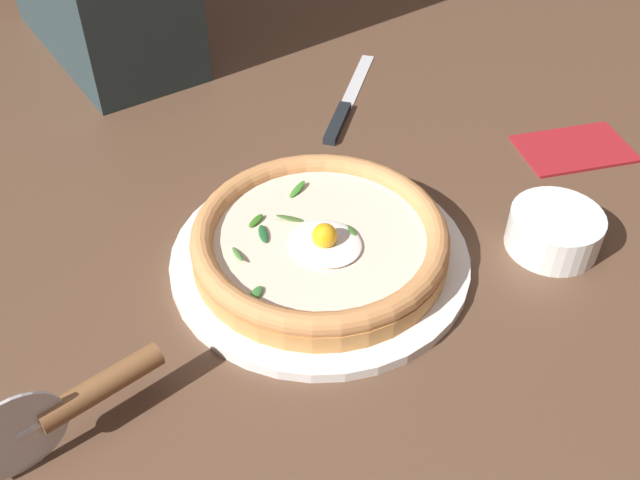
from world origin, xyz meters
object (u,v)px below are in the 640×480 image
(pizza_cutter, at_px, (76,401))
(table_knife, at_px, (344,109))
(pizza, at_px, (320,240))
(side_bowl, at_px, (554,231))
(folded_napkin, at_px, (575,147))

(pizza_cutter, distance_m, table_knife, 0.56)
(pizza, bearing_deg, pizza_cutter, 82.90)
(side_bowl, distance_m, table_knife, 0.35)
(pizza, bearing_deg, folded_napkin, -110.96)
(side_bowl, xyz_separation_m, table_knife, (0.34, -0.09, -0.02))
(table_knife, bearing_deg, folded_napkin, -160.74)
(pizza_cutter, height_order, table_knife, pizza_cutter)
(pizza, height_order, table_knife, pizza)
(table_knife, xyz_separation_m, folded_napkin, (-0.29, -0.10, 0.00))
(pizza, distance_m, folded_napkin, 0.39)
(side_bowl, bearing_deg, pizza, 42.63)
(side_bowl, xyz_separation_m, pizza_cutter, (0.22, 0.46, 0.02))
(pizza_cutter, bearing_deg, table_knife, -77.97)
(pizza_cutter, bearing_deg, side_bowl, -115.89)
(folded_napkin, bearing_deg, table_knife, 19.26)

